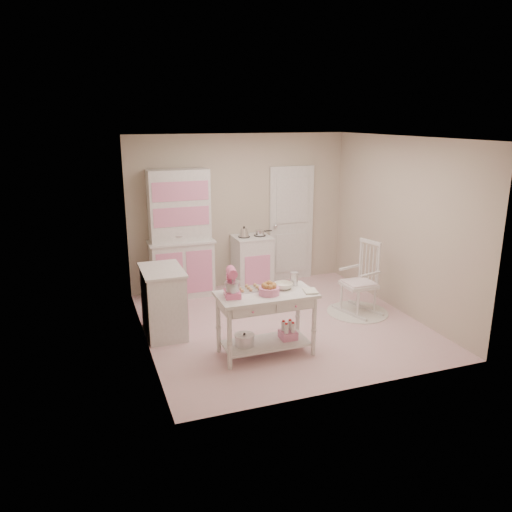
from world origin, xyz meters
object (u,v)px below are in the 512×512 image
(stand_mixer, at_px, (232,283))
(work_table, at_px, (266,324))
(bread_basket, at_px, (269,291))
(rocking_chair, at_px, (359,278))
(base_cabinet, at_px, (163,302))
(hutch, at_px, (181,234))
(stove, at_px, (252,262))

(stand_mixer, bearing_deg, work_table, 5.76)
(stand_mixer, relative_size, bread_basket, 1.36)
(rocking_chair, xyz_separation_m, work_table, (-1.79, -0.80, -0.15))
(base_cabinet, distance_m, stand_mixer, 1.32)
(stand_mixer, bearing_deg, rocking_chair, 27.98)
(hutch, height_order, bread_basket, hutch)
(hutch, xyz_separation_m, rocking_chair, (2.33, -1.65, -0.49))
(stand_mixer, bearing_deg, base_cabinet, 131.74)
(work_table, bearing_deg, stand_mixer, 177.27)
(base_cabinet, xyz_separation_m, rocking_chair, (2.88, -0.23, 0.09))
(base_cabinet, bearing_deg, bread_basket, -44.47)
(stove, relative_size, bread_basket, 3.68)
(hutch, bearing_deg, work_table, -77.61)
(stove, height_order, work_table, stove)
(hutch, distance_m, work_table, 2.59)
(hutch, xyz_separation_m, base_cabinet, (-0.55, -1.42, -0.58))
(rocking_chair, distance_m, stand_mixer, 2.39)
(base_cabinet, relative_size, stand_mixer, 2.71)
(stove, relative_size, rocking_chair, 0.84)
(base_cabinet, bearing_deg, rocking_chair, -4.61)
(work_table, bearing_deg, hutch, 102.39)
(base_cabinet, distance_m, rocking_chair, 2.89)
(stove, bearing_deg, hutch, 177.61)
(hutch, bearing_deg, stove, -2.39)
(bread_basket, bearing_deg, hutch, 102.58)
(hutch, relative_size, base_cabinet, 2.26)
(work_table, bearing_deg, bread_basket, -68.20)
(hutch, xyz_separation_m, work_table, (0.54, -2.45, -0.64))
(stove, height_order, stand_mixer, stand_mixer)
(bread_basket, bearing_deg, stove, 75.37)
(stove, height_order, rocking_chair, rocking_chair)
(work_table, bearing_deg, base_cabinet, 136.36)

